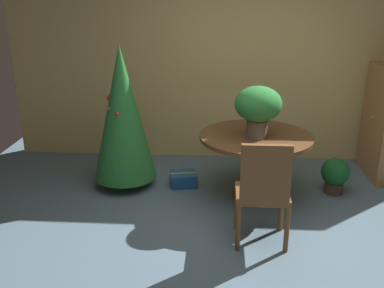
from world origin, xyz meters
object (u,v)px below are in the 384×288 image
(round_dining_table, at_px, (255,153))
(flower_vase, at_px, (258,106))
(holiday_tree, at_px, (123,113))
(potted_plant, at_px, (335,174))
(wooden_chair_near, at_px, (263,189))
(gift_box_blue, at_px, (183,179))

(round_dining_table, relative_size, flower_vase, 2.23)
(holiday_tree, height_order, potted_plant, holiday_tree)
(round_dining_table, distance_m, potted_plant, 0.96)
(round_dining_table, bearing_deg, wooden_chair_near, -90.00)
(wooden_chair_near, relative_size, potted_plant, 2.40)
(flower_vase, xyz_separation_m, holiday_tree, (-1.45, 0.29, -0.18))
(flower_vase, height_order, potted_plant, flower_vase)
(round_dining_table, distance_m, flower_vase, 0.53)
(gift_box_blue, distance_m, potted_plant, 1.70)
(round_dining_table, relative_size, gift_box_blue, 3.48)
(flower_vase, height_order, holiday_tree, holiday_tree)
(flower_vase, relative_size, potted_plant, 1.30)
(round_dining_table, bearing_deg, gift_box_blue, 161.97)
(gift_box_blue, relative_size, potted_plant, 0.83)
(round_dining_table, height_order, gift_box_blue, round_dining_table)
(gift_box_blue, bearing_deg, potted_plant, -3.16)
(wooden_chair_near, bearing_deg, round_dining_table, 90.00)
(round_dining_table, bearing_deg, flower_vase, -91.50)
(round_dining_table, bearing_deg, holiday_tree, 171.31)
(potted_plant, bearing_deg, wooden_chair_near, -129.33)
(flower_vase, relative_size, gift_box_blue, 1.56)
(flower_vase, bearing_deg, gift_box_blue, 157.82)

